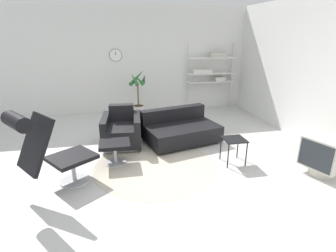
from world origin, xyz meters
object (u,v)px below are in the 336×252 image
(side_table, at_px, (234,142))
(potted_plant, at_px, (138,99))
(ottoman, at_px, (115,147))
(couch_low, at_px, (180,130))
(lounge_chair, at_px, (47,146))
(shelf_unit, at_px, (211,69))
(armchair_red, at_px, (122,131))
(crt_television, at_px, (324,155))

(side_table, bearing_deg, potted_plant, 114.38)
(ottoman, relative_size, potted_plant, 0.41)
(couch_low, distance_m, potted_plant, 1.95)
(lounge_chair, distance_m, side_table, 2.87)
(potted_plant, height_order, shelf_unit, shelf_unit)
(lounge_chair, distance_m, shelf_unit, 5.13)
(armchair_red, relative_size, potted_plant, 0.73)
(lounge_chair, distance_m, couch_low, 2.64)
(potted_plant, bearing_deg, side_table, -65.62)
(ottoman, bearing_deg, couch_low, 29.83)
(armchair_red, relative_size, side_table, 2.05)
(ottoman, bearing_deg, side_table, -10.69)
(couch_low, relative_size, potted_plant, 1.30)
(armchair_red, height_order, shelf_unit, shelf_unit)
(potted_plant, bearing_deg, couch_low, -69.51)
(crt_television, distance_m, potted_plant, 4.37)
(crt_television, distance_m, shelf_unit, 4.06)
(shelf_unit, bearing_deg, couch_low, -123.06)
(potted_plant, bearing_deg, crt_television, -54.82)
(armchair_red, bearing_deg, potted_plant, -101.53)
(ottoman, bearing_deg, lounge_chair, -142.72)
(armchair_red, distance_m, shelf_unit, 3.49)
(side_table, distance_m, potted_plant, 3.22)
(lounge_chair, height_order, armchair_red, lounge_chair)
(potted_plant, bearing_deg, lounge_chair, -115.07)
(lounge_chair, distance_m, ottoman, 1.17)
(lounge_chair, height_order, potted_plant, potted_plant)
(lounge_chair, bearing_deg, potted_plant, 117.65)
(lounge_chair, xyz_separation_m, potted_plant, (1.51, 3.23, -0.19))
(lounge_chair, relative_size, couch_low, 0.74)
(armchair_red, height_order, couch_low, armchair_red)
(crt_television, bearing_deg, potted_plant, 15.05)
(couch_low, bearing_deg, shelf_unit, -137.24)
(ottoman, bearing_deg, armchair_red, 79.92)
(ottoman, xyz_separation_m, armchair_red, (0.14, 0.79, -0.01))
(side_table, xyz_separation_m, potted_plant, (-1.33, 2.93, 0.11))
(ottoman, relative_size, side_table, 1.15)
(couch_low, bearing_deg, crt_television, 122.09)
(armchair_red, xyz_separation_m, shelf_unit, (2.60, 2.16, 0.87))
(couch_low, relative_size, shelf_unit, 0.87)
(armchair_red, distance_m, side_table, 2.17)
(crt_television, xyz_separation_m, shelf_unit, (-0.41, 3.96, 0.82))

